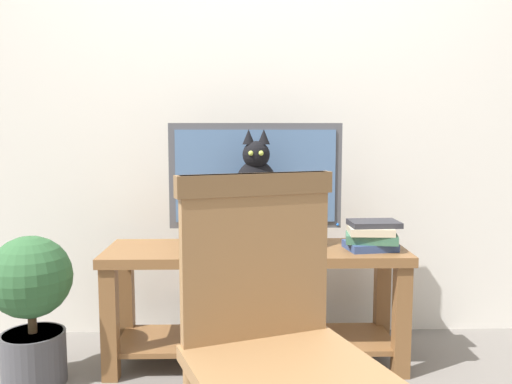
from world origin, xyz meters
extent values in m
cube|color=silver|center=(0.00, 0.93, 1.40)|extent=(7.00, 0.12, 2.80)
cube|color=brown|center=(-0.02, 0.48, 0.53)|extent=(1.38, 0.44, 0.04)
cube|color=brown|center=(-0.66, 0.31, 0.25)|extent=(0.07, 0.07, 0.51)
cube|color=brown|center=(0.62, 0.31, 0.25)|extent=(0.07, 0.07, 0.51)
cube|color=brown|center=(-0.66, 0.65, 0.25)|extent=(0.07, 0.07, 0.51)
cube|color=brown|center=(0.62, 0.65, 0.25)|extent=(0.07, 0.07, 0.51)
cube|color=brown|center=(-0.02, 0.48, 0.11)|extent=(1.28, 0.36, 0.02)
cube|color=#4C4C51|center=(-0.02, 0.55, 0.56)|extent=(0.39, 0.20, 0.03)
cube|color=#4C4C51|center=(-0.02, 0.55, 0.61)|extent=(0.06, 0.04, 0.06)
cube|color=#4C4C51|center=(-0.02, 0.55, 0.88)|extent=(0.80, 0.05, 0.49)
cube|color=#4C6B93|center=(-0.02, 0.52, 0.88)|extent=(0.74, 0.01, 0.43)
sphere|color=#2672F2|center=(0.37, 0.51, 0.65)|extent=(0.01, 0.01, 0.01)
cube|color=#2D2D30|center=(-0.02, 0.41, 0.59)|extent=(0.41, 0.23, 0.07)
cube|color=black|center=(-0.02, 0.29, 0.59)|extent=(0.25, 0.01, 0.04)
ellipsoid|color=black|center=(-0.02, 0.41, 0.76)|extent=(0.22, 0.22, 0.27)
ellipsoid|color=black|center=(-0.02, 0.38, 0.84)|extent=(0.19, 0.14, 0.24)
sphere|color=black|center=(-0.02, 0.37, 0.99)|extent=(0.12, 0.12, 0.12)
cone|color=black|center=(-0.05, 0.37, 1.06)|extent=(0.05, 0.05, 0.07)
cone|color=black|center=(0.01, 0.37, 1.06)|extent=(0.05, 0.05, 0.07)
sphere|color=#B2C64C|center=(-0.04, 0.32, 0.99)|extent=(0.02, 0.02, 0.02)
sphere|color=#B2C64C|center=(0.00, 0.32, 0.99)|extent=(0.02, 0.02, 0.02)
cylinder|color=black|center=(0.05, 0.33, 0.64)|extent=(0.07, 0.18, 0.04)
cube|color=olive|center=(0.03, -0.69, 0.49)|extent=(0.58, 0.58, 0.04)
cube|color=olive|center=(-0.04, -0.49, 0.74)|extent=(0.42, 0.18, 0.47)
cube|color=brown|center=(-0.04, -0.49, 0.94)|extent=(0.44, 0.20, 0.06)
cube|color=#33477A|center=(0.50, 0.43, 0.57)|extent=(0.24, 0.20, 0.03)
cube|color=#38664C|center=(0.51, 0.43, 0.60)|extent=(0.25, 0.19, 0.04)
cube|color=beige|center=(0.50, 0.42, 0.64)|extent=(0.21, 0.18, 0.03)
cube|color=#2D2D33|center=(0.52, 0.44, 0.67)|extent=(0.23, 0.17, 0.02)
cylinder|color=#47474C|center=(-0.98, 0.29, 0.11)|extent=(0.27, 0.27, 0.23)
cylinder|color=#332319|center=(-0.98, 0.29, 0.22)|extent=(0.25, 0.25, 0.02)
cylinder|color=#4C3823|center=(-0.98, 0.29, 0.28)|extent=(0.04, 0.04, 0.11)
sphere|color=#2D5B33|center=(-0.98, 0.29, 0.47)|extent=(0.35, 0.35, 0.35)
camera|label=1|loc=(-0.08, -1.97, 1.09)|focal=37.89mm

